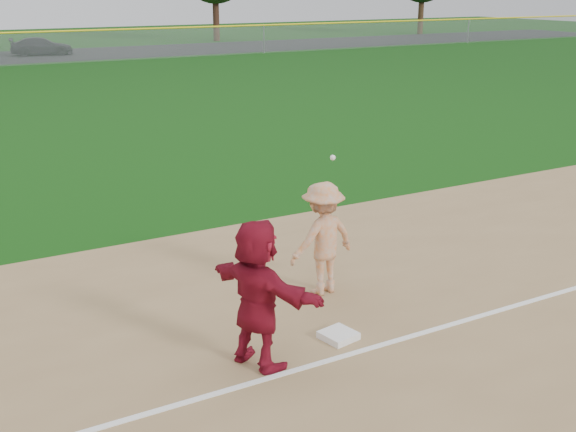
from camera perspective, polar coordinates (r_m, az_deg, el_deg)
ground at (r=10.77m, az=4.02°, el=-8.74°), size 160.00×160.00×0.00m
foul_line at (r=10.18m, az=6.55°, el=-10.33°), size 60.00×0.10×0.01m
first_base at (r=10.37m, az=4.00°, el=-9.39°), size 0.52×0.52×0.10m
base_runner at (r=9.31m, az=-2.42°, el=-6.17°), size 1.15×1.95×2.01m
car_right at (r=55.49m, az=-18.90°, el=12.57°), size 4.53×2.47×1.24m
first_base_play at (r=11.53m, az=2.76°, el=-1.77°), size 1.26×1.06×2.44m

